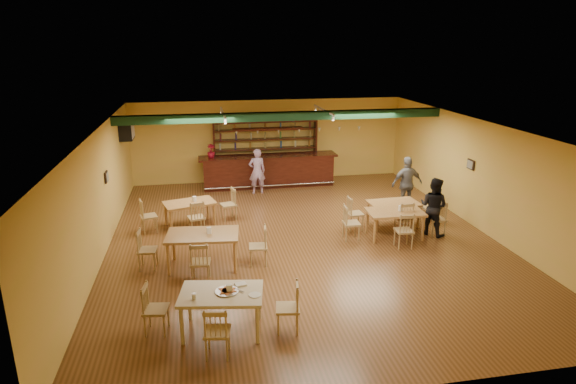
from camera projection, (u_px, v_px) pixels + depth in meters
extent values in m
plane|color=brown|center=(303.00, 239.00, 12.98)|extent=(12.00, 12.00, 0.00)
cube|color=black|center=(284.00, 116.00, 14.76)|extent=(10.00, 0.30, 0.25)
cube|color=silver|center=(223.00, 113.00, 14.99)|extent=(0.05, 2.50, 0.05)
cube|color=silver|center=(324.00, 110.00, 15.55)|extent=(0.05, 2.50, 0.05)
cube|color=silver|center=(127.00, 130.00, 15.39)|extent=(0.34, 0.70, 0.48)
cube|color=black|center=(106.00, 177.00, 12.55)|extent=(0.04, 0.34, 0.28)
cube|color=black|center=(471.00, 164.00, 13.82)|extent=(0.04, 0.34, 0.28)
cube|color=black|center=(268.00, 171.00, 17.63)|extent=(4.94, 0.85, 1.13)
cube|color=black|center=(266.00, 151.00, 18.05)|extent=(3.82, 0.40, 2.28)
imported|color=maroon|center=(211.00, 151.00, 17.03)|extent=(0.34, 0.34, 0.48)
cube|color=#A36E3A|center=(190.00, 214.00, 13.87)|extent=(1.56, 1.17, 0.70)
cube|color=#A36E3A|center=(393.00, 214.00, 13.85)|extent=(1.43, 0.90, 0.70)
cube|color=#A36E3A|center=(203.00, 250.00, 11.31)|extent=(1.73, 1.15, 0.82)
cube|color=#A36E3A|center=(394.00, 224.00, 13.04)|extent=(1.51, 0.95, 0.73)
cube|color=#CDB789|center=(222.00, 312.00, 8.77)|extent=(1.59, 1.16, 0.78)
cylinder|color=silver|center=(227.00, 291.00, 8.67)|extent=(0.43, 0.43, 0.01)
cylinder|color=#EAE5C6|center=(194.00, 296.00, 8.40)|extent=(0.08, 0.08, 0.11)
cube|color=white|center=(241.00, 284.00, 8.91)|extent=(0.23, 0.19, 0.03)
cube|color=silver|center=(236.00, 289.00, 8.74)|extent=(0.29, 0.29, 0.00)
cylinder|color=white|center=(255.00, 295.00, 8.55)|extent=(0.25, 0.25, 0.01)
imported|color=#9051AF|center=(257.00, 171.00, 16.70)|extent=(0.59, 0.40, 1.57)
imported|color=black|center=(434.00, 206.00, 13.11)|extent=(0.95, 0.98, 1.59)
imported|color=slate|center=(407.00, 184.00, 14.98)|extent=(1.02, 0.48, 1.70)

